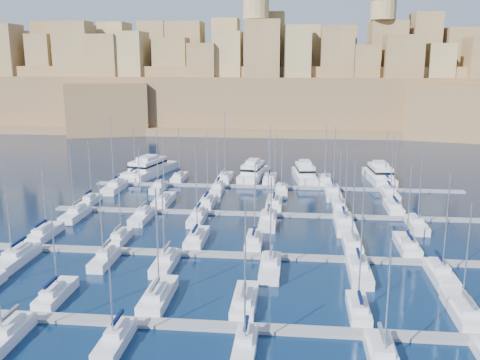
# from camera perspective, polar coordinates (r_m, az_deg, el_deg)

# --- Properties ---
(ground) EXTENTS (600.00, 600.00, 0.00)m
(ground) POSITION_cam_1_polar(r_m,az_deg,el_deg) (92.10, 2.92, -5.56)
(ground) COLOR black
(ground) RESTS_ON ground
(pontoon_near) EXTENTS (84.00, 2.00, 0.40)m
(pontoon_near) POSITION_cam_1_polar(r_m,az_deg,el_deg) (60.77, 1.08, -15.52)
(pontoon_near) COLOR slate
(pontoon_near) RESTS_ON ground
(pontoon_mid_near) EXTENTS (84.00, 2.00, 0.40)m
(pontoon_mid_near) POSITION_cam_1_polar(r_m,az_deg,el_deg) (80.75, 2.44, -8.11)
(pontoon_mid_near) COLOR slate
(pontoon_mid_near) RESTS_ON ground
(pontoon_mid_far) EXTENTS (84.00, 2.00, 0.40)m
(pontoon_mid_far) POSITION_cam_1_polar(r_m,az_deg,el_deg) (101.57, 3.23, -3.68)
(pontoon_mid_far) COLOR slate
(pontoon_mid_far) RESTS_ON ground
(pontoon_far) EXTENTS (84.00, 2.00, 0.40)m
(pontoon_far) POSITION_cam_1_polar(r_m,az_deg,el_deg) (122.81, 3.74, -0.77)
(pontoon_far) COLOR slate
(pontoon_far) RESTS_ON ground
(sailboat_1) EXTENTS (2.49, 8.31, 13.32)m
(sailboat_1) POSITION_cam_1_polar(r_m,az_deg,el_deg) (71.04, -19.06, -11.41)
(sailboat_1) COLOR silver
(sailboat_1) RESTS_ON ground
(sailboat_2) EXTENTS (2.96, 9.85, 14.43)m
(sailboat_2) POSITION_cam_1_polar(r_m,az_deg,el_deg) (67.52, -8.74, -12.11)
(sailboat_2) COLOR silver
(sailboat_2) RESTS_ON ground
(sailboat_3) EXTENTS (2.76, 9.20, 13.47)m
(sailboat_3) POSITION_cam_1_polar(r_m,az_deg,el_deg) (65.48, 0.51, -12.79)
(sailboat_3) COLOR silver
(sailboat_3) RESTS_ON ground
(sailboat_4) EXTENTS (2.35, 7.82, 12.37)m
(sailboat_4) POSITION_cam_1_polar(r_m,az_deg,el_deg) (65.10, 12.52, -13.30)
(sailboat_4) COLOR silver
(sailboat_4) RESTS_ON ground
(sailboat_5) EXTENTS (2.87, 9.58, 13.67)m
(sailboat_5) POSITION_cam_1_polar(r_m,az_deg,el_deg) (68.29, 22.71, -12.72)
(sailboat_5) COLOR silver
(sailboat_5) RESTS_ON ground
(sailboat_7) EXTENTS (2.67, 8.90, 13.45)m
(sailboat_7) POSITION_cam_1_polar(r_m,az_deg,el_deg) (63.13, -23.73, -14.99)
(sailboat_7) COLOR silver
(sailboat_7) RESTS_ON ground
(sailboat_8) EXTENTS (2.39, 7.96, 11.11)m
(sailboat_8) POSITION_cam_1_polar(r_m,az_deg,el_deg) (58.94, -13.17, -16.29)
(sailboat_8) COLOR silver
(sailboat_8) RESTS_ON ground
(sailboat_9) EXTENTS (2.21, 7.35, 10.17)m
(sailboat_9) POSITION_cam_1_polar(r_m,az_deg,el_deg) (56.56, 0.56, -17.27)
(sailboat_9) COLOR silver
(sailboat_9) RESTS_ON ground
(sailboat_10) EXTENTS (2.76, 9.19, 13.02)m
(sailboat_10) POSITION_cam_1_polar(r_m,az_deg,el_deg) (56.28, 14.98, -17.86)
(sailboat_10) COLOR silver
(sailboat_10) RESTS_ON ground
(sailboat_12) EXTENTS (2.74, 9.12, 14.29)m
(sailboat_12) POSITION_cam_1_polar(r_m,az_deg,el_deg) (94.92, -20.07, -5.32)
(sailboat_12) COLOR silver
(sailboat_12) RESTS_ON ground
(sailboat_13) EXTENTS (2.24, 7.46, 11.31)m
(sailboat_13) POSITION_cam_1_polar(r_m,az_deg,el_deg) (89.29, -12.65, -5.99)
(sailboat_13) COLOR silver
(sailboat_13) RESTS_ON ground
(sailboat_14) EXTENTS (2.80, 9.34, 14.70)m
(sailboat_14) POSITION_cam_1_polar(r_m,az_deg,el_deg) (87.05, -4.64, -6.18)
(sailboat_14) COLOR silver
(sailboat_14) RESTS_ON ground
(sailboat_15) EXTENTS (2.58, 8.60, 13.62)m
(sailboat_15) POSITION_cam_1_polar(r_m,az_deg,el_deg) (85.54, 1.54, -6.50)
(sailboat_15) COLOR silver
(sailboat_15) RESTS_ON ground
(sailboat_16) EXTENTS (2.70, 9.01, 14.11)m
(sailboat_16) POSITION_cam_1_polar(r_m,az_deg,el_deg) (85.99, 11.86, -6.67)
(sailboat_16) COLOR silver
(sailboat_16) RESTS_ON ground
(sailboat_17) EXTENTS (2.87, 9.58, 13.64)m
(sailboat_17) POSITION_cam_1_polar(r_m,az_deg,el_deg) (87.56, 17.39, -6.64)
(sailboat_17) COLOR silver
(sailboat_17) RESTS_ON ground
(sailboat_18) EXTENTS (3.24, 10.81, 16.56)m
(sailboat_18) POSITION_cam_1_polar(r_m,az_deg,el_deg) (84.68, -22.91, -7.73)
(sailboat_18) COLOR silver
(sailboat_18) RESTS_ON ground
(sailboat_19) EXTENTS (2.39, 7.95, 13.01)m
(sailboat_19) POSITION_cam_1_polar(r_m,az_deg,el_deg) (80.61, -14.25, -8.15)
(sailboat_19) COLOR silver
(sailboat_19) RESTS_ON ground
(sailboat_20) EXTENTS (2.67, 8.89, 13.27)m
(sailboat_20) POSITION_cam_1_polar(r_m,az_deg,el_deg) (77.59, -7.94, -8.70)
(sailboat_20) COLOR silver
(sailboat_20) RESTS_ON ground
(sailboat_21) EXTENTS (2.81, 9.35, 14.02)m
(sailboat_21) POSITION_cam_1_polar(r_m,az_deg,el_deg) (75.32, 3.26, -9.26)
(sailboat_21) COLOR silver
(sailboat_21) RESTS_ON ground
(sailboat_22) EXTENTS (2.89, 9.65, 15.13)m
(sailboat_22) POSITION_cam_1_polar(r_m,az_deg,el_deg) (75.66, 12.59, -9.45)
(sailboat_22) COLOR silver
(sailboat_22) RESTS_ON ground
(sailboat_23) EXTENTS (2.80, 9.33, 14.89)m
(sailboat_23) POSITION_cam_1_polar(r_m,az_deg,el_deg) (77.84, 20.62, -9.35)
(sailboat_23) COLOR silver
(sailboat_23) RESTS_ON ground
(sailboat_24) EXTENTS (2.21, 7.36, 13.14)m
(sailboat_24) POSITION_cam_1_polar(r_m,az_deg,el_deg) (113.57, -15.63, -2.08)
(sailboat_24) COLOR silver
(sailboat_24) RESTS_ON ground
(sailboat_25) EXTENTS (2.96, 9.87, 13.90)m
(sailboat_25) POSITION_cam_1_polar(r_m,az_deg,el_deg) (110.16, -8.15, -2.18)
(sailboat_25) COLOR silver
(sailboat_25) RESTS_ON ground
(sailboat_26) EXTENTS (2.74, 9.13, 14.86)m
(sailboat_26) POSITION_cam_1_polar(r_m,az_deg,el_deg) (107.98, -3.50, -2.37)
(sailboat_26) COLOR silver
(sailboat_26) RESTS_ON ground
(sailboat_27) EXTENTS (3.07, 10.22, 14.68)m
(sailboat_27) POSITION_cam_1_polar(r_m,az_deg,el_deg) (107.15, 3.67, -2.49)
(sailboat_27) COLOR silver
(sailboat_27) RESTS_ON ground
(sailboat_28) EXTENTS (2.52, 8.39, 12.16)m
(sailboat_28) POSITION_cam_1_polar(r_m,az_deg,el_deg) (106.58, 10.53, -2.79)
(sailboat_28) COLOR silver
(sailboat_28) RESTS_ON ground
(sailboat_29) EXTENTS (2.78, 9.28, 14.08)m
(sailboat_29) POSITION_cam_1_polar(r_m,az_deg,el_deg) (108.36, 16.06, -2.81)
(sailboat_29) COLOR silver
(sailboat_29) RESTS_ON ground
(sailboat_30) EXTENTS (2.81, 9.37, 14.13)m
(sailboat_30) POSITION_cam_1_polar(r_m,az_deg,el_deg) (104.16, -17.14, -3.51)
(sailboat_30) COLOR silver
(sailboat_30) RESTS_ON ground
(sailboat_31) EXTENTS (2.76, 9.19, 13.71)m
(sailboat_31) POSITION_cam_1_polar(r_m,az_deg,el_deg) (100.01, -10.41, -3.82)
(sailboat_31) COLOR silver
(sailboat_31) RESTS_ON ground
(sailboat_32) EXTENTS (2.62, 8.72, 14.10)m
(sailboat_32) POSITION_cam_1_polar(r_m,az_deg,el_deg) (97.87, -4.55, -4.01)
(sailboat_32) COLOR silver
(sailboat_32) RESTS_ON ground
(sailboat_33) EXTENTS (2.95, 9.83, 15.94)m
(sailboat_33) POSITION_cam_1_polar(r_m,az_deg,el_deg) (95.87, 3.01, -4.34)
(sailboat_33) COLOR silver
(sailboat_33) RESTS_ON ground
(sailboat_34) EXTENTS (3.26, 10.86, 15.63)m
(sailboat_34) POSITION_cam_1_polar(r_m,az_deg,el_deg) (95.68, 11.05, -4.59)
(sailboat_34) COLOR silver
(sailboat_34) RESTS_ON ground
(sailboat_35) EXTENTS (2.69, 8.96, 13.99)m
(sailboat_35) POSITION_cam_1_polar(r_m,az_deg,el_deg) (98.53, 18.33, -4.53)
(sailboat_35) COLOR silver
(sailboat_35) RESTS_ON ground
(sailboat_36) EXTENTS (2.65, 8.83, 13.77)m
(sailboat_36) POSITION_cam_1_polar(r_m,az_deg,el_deg) (133.61, -11.15, 0.37)
(sailboat_36) COLOR silver
(sailboat_36) RESTS_ON ground
(sailboat_37) EXTENTS (2.65, 8.82, 13.67)m
(sailboat_37) POSITION_cam_1_polar(r_m,az_deg,el_deg) (130.80, -6.51, 0.26)
(sailboat_37) COLOR silver
(sailboat_37) RESTS_ON ground
(sailboat_38) EXTENTS (3.01, 10.04, 17.31)m
(sailboat_38) POSITION_cam_1_polar(r_m,az_deg,el_deg) (129.44, -1.64, 0.23)
(sailboat_38) COLOR silver
(sailboat_38) RESTS_ON ground
(sailboat_39) EXTENTS (2.96, 9.86, 13.85)m
(sailboat_39) POSITION_cam_1_polar(r_m,az_deg,el_deg) (128.39, 3.18, 0.09)
(sailboat_39) COLOR silver
(sailboat_39) RESTS_ON ground
(sailboat_40) EXTENTS (2.98, 9.94, 14.13)m
(sailboat_40) POSITION_cam_1_polar(r_m,az_deg,el_deg) (128.49, 9.04, -0.04)
(sailboat_40) COLOR silver
(sailboat_40) RESTS_ON ground
(sailboat_41) EXTENTS (2.76, 9.18, 13.33)m
(sailboat_41) POSITION_cam_1_polar(r_m,az_deg,el_deg) (129.65, 15.20, -0.22)
(sailboat_41) COLOR silver
(sailboat_41) RESTS_ON ground
(sailboat_42) EXTENTS (3.10, 10.34, 16.83)m
(sailboat_42) POSITION_cam_1_polar(r_m,az_deg,el_deg) (123.47, -13.20, -0.74)
(sailboat_42) COLOR silver
(sailboat_42) RESTS_ON ground
(sailboat_43) EXTENTS (2.48, 8.26, 13.92)m
(sailboat_43) POSITION_cam_1_polar(r_m,az_deg,el_deg) (121.59, -8.66, -0.77)
(sailboat_43) COLOR silver
(sailboat_43) RESTS_ON ground
(sailboat_44) EXTENTS (2.48, 8.26, 13.19)m
(sailboat_44) POSITION_cam_1_polar(r_m,az_deg,el_deg) (118.94, -2.40, -0.94)
(sailboat_44) COLOR silver
(sailboat_44) RESTS_ON ground
(sailboat_45) EXTENTS (2.70, 8.99, 12.94)m
(sailboat_45) POSITION_cam_1_polar(r_m,az_deg,el_deg) (117.41, 4.45, -1.15)
(sailboat_45) COLOR silver
(sailboat_45) RESTS_ON ground
(sailboat_46) EXTENTS (3.14, 10.47, 15.60)m
(sailboat_46) POSITION_cam_1_polar(r_m,az_deg,el_deg) (116.95, 9.87, -1.34)
(sailboat_46) COLOR silver
(sailboat_46) RESTS_ON ground
(sailboat_47) EXTENTS (2.96, 9.85, 13.83)m
(sailboat_47) POSITION_cam_1_polar(r_m,az_deg,el_deg) (118.71, 15.70, -1.44)
(sailboat_47) COLOR silver
(sailboat_47) RESTS_ON ground
(motor_yacht_a) EXTENTS (10.57, 20.69, 5.25)m
(motor_yacht_a) POSITION_cam_1_polar(r_m,az_deg,el_deg) (138.21, -9.66, 1.26)
(motor_yacht_a) COLOR silver
(motor_yacht_a) RESTS_ON ground
(motor_yacht_b) EXTENTS (7.01, 16.14, 5.25)m
(motor_yacht_b) POSITION_cam_1_polar(r_m,az_deg,el_deg) (131.56, 1.43, 0.86)
(motor_yacht_b) COLOR silver
(motor_yacht_b) RESTS_ON ground
(motor_yacht_c) EXTENTS (6.33, 15.39, 5.25)m
(motor_yacht_c) POSITION_cam_1_polar(r_m,az_deg,el_deg) (130.87, 6.90, 0.70)
(motor_yacht_c) COLOR silver
(motor_yacht_c) RESTS_ON ground
(motor_yacht_d) EXTENTS (6.32, 16.67, 5.25)m
(motor_yacht_d) POSITION_cam_1_polar(r_m,az_deg,el_deg) (133.04, 14.64, 0.57)
(motor_yacht_d) COLOR silver
(motor_yacht_d) RESTS_ON ground
(fortified_city) EXTENTS (460.00, 108.95, 59.52)m
(fortified_city) POSITION_cam_1_polar(r_m,az_deg,el_deg) (243.01, 4.96, 9.43)
(fortified_city) COLOR brown
(fortified_city) RESTS_ON ground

